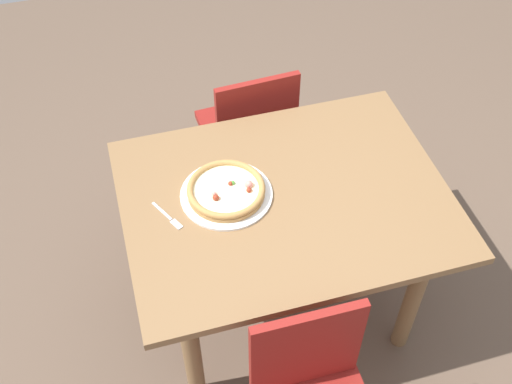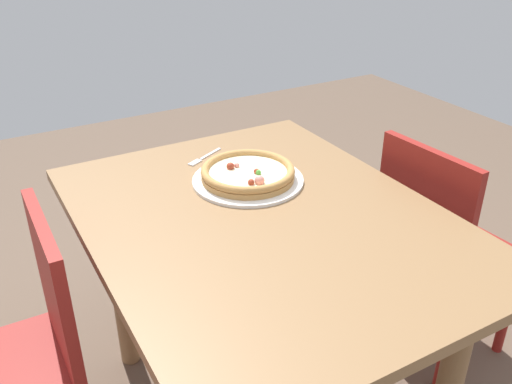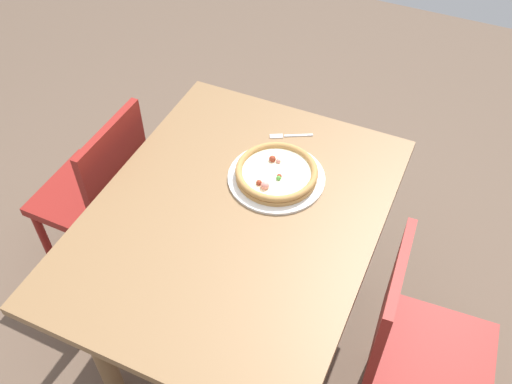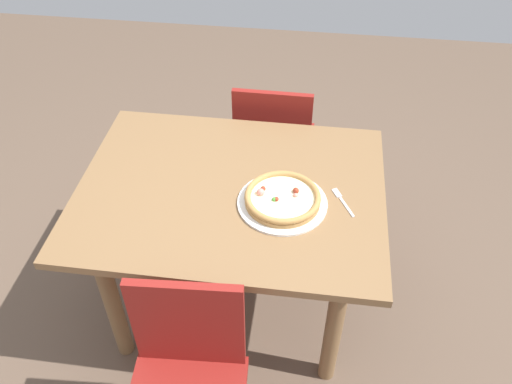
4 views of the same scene
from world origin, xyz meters
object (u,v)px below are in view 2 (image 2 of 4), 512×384
object	(u,v)px
chair_far	(20,361)
plate	(248,180)
dining_table	(265,253)
pizza	(248,173)
chair_near	(439,246)
fork	(203,158)

from	to	relation	value
chair_far	plate	xyz separation A→B (m)	(0.11, -0.74, 0.30)
dining_table	plate	bearing A→B (deg)	-16.46
plate	dining_table	bearing A→B (deg)	163.54
dining_table	pizza	bearing A→B (deg)	-16.45
plate	chair_near	bearing A→B (deg)	-112.55
fork	dining_table	bearing A→B (deg)	60.73
chair_far	plate	size ratio (longest dim) A/B	2.50
dining_table	chair_far	xyz separation A→B (m)	(0.10, 0.68, -0.17)
chair_near	chair_far	distance (m)	1.37
dining_table	fork	world-z (taller)	fork
pizza	chair_near	bearing A→B (deg)	-112.49
plate	pizza	xyz separation A→B (m)	(-0.00, 0.00, 0.03)
chair_near	plate	world-z (taller)	chair_near
dining_table	chair_far	bearing A→B (deg)	81.24
dining_table	plate	size ratio (longest dim) A/B	3.51
pizza	fork	size ratio (longest dim) A/B	1.89
pizza	plate	bearing A→B (deg)	-19.57
fork	chair_far	bearing A→B (deg)	-1.95
dining_table	chair_near	xyz separation A→B (m)	(-0.04, -0.68, -0.17)
chair_far	pizza	size ratio (longest dim) A/B	2.97
chair_far	pizza	xyz separation A→B (m)	(0.11, -0.74, 0.32)
dining_table	fork	size ratio (longest dim) A/B	7.89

